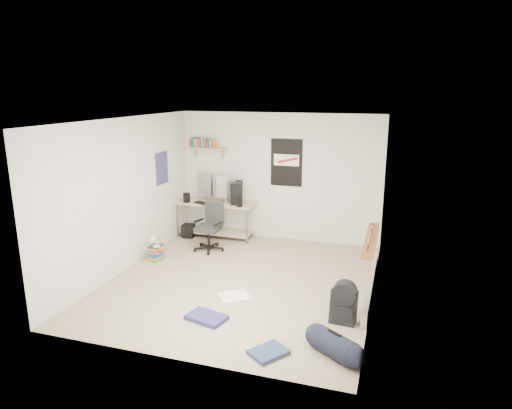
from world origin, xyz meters
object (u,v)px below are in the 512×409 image
(duffel_bag, at_px, (334,345))
(book_stack, at_px, (156,253))
(desk, at_px, (217,219))
(office_chair, at_px, (208,225))
(backpack, at_px, (344,307))

(duffel_bag, bearing_deg, book_stack, -176.49)
(desk, height_order, book_stack, desk)
(office_chair, height_order, duffel_bag, office_chair)
(book_stack, bearing_deg, backpack, -19.10)
(office_chair, distance_m, duffel_bag, 3.93)
(backpack, height_order, book_stack, backpack)
(desk, xyz_separation_m, book_stack, (-0.48, -1.62, -0.21))
(office_chair, xyz_separation_m, book_stack, (-0.66, -0.78, -0.34))
(backpack, relative_size, duffel_bag, 0.81)
(office_chair, height_order, book_stack, office_chair)
(desk, relative_size, office_chair, 1.81)
(backpack, xyz_separation_m, duffel_bag, (0.00, -0.84, -0.06))
(duffel_bag, bearing_deg, office_chair, 168.61)
(desk, distance_m, office_chair, 0.87)
(duffel_bag, relative_size, book_stack, 1.16)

